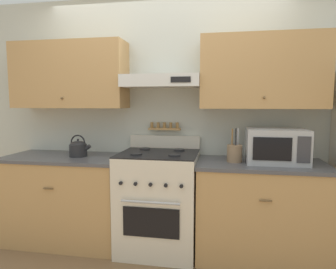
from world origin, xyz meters
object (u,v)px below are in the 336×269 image
(microwave, at_px, (276,146))
(tea_kettle, at_px, (78,148))
(stove_range, at_px, (159,201))
(utensil_crock, at_px, (235,153))

(microwave, bearing_deg, tea_kettle, -179.47)
(stove_range, height_order, microwave, microwave)
(tea_kettle, distance_m, utensil_crock, 1.56)
(microwave, bearing_deg, utensil_crock, -177.23)
(stove_range, relative_size, tea_kettle, 4.82)
(tea_kettle, distance_m, microwave, 1.93)
(stove_range, distance_m, utensil_crock, 0.87)
(stove_range, relative_size, utensil_crock, 3.52)
(utensil_crock, bearing_deg, microwave, 2.77)
(stove_range, distance_m, microwave, 1.23)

